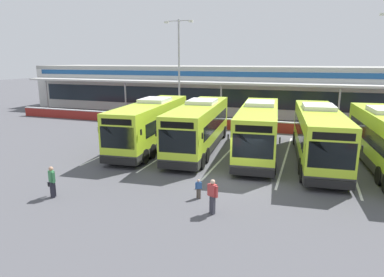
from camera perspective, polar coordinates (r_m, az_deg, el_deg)
The scene contains 16 objects.
ground_plane at distance 19.51m, azimuth 7.91°, elevation -7.35°, with size 200.00×200.00×0.00m, color #4C4C51.
terminal_building at distance 45.15m, azimuth 15.16°, elevation 7.88°, with size 70.00×13.00×6.00m.
red_barrier_wall at distance 33.23m, azimuth 13.10°, elevation 1.97°, with size 60.00×0.40×1.10m.
coach_bus_leftmost at distance 27.01m, azimuth -6.87°, elevation 2.36°, with size 3.91×12.34×3.78m.
coach_bus_left_centre at distance 25.81m, azimuth 1.26°, elevation 1.95°, with size 3.91×12.34×3.78m.
coach_bus_centre at distance 25.18m, azimuth 11.17°, elevation 1.42°, with size 3.91×12.34×3.78m.
coach_bus_right_centre at distance 24.40m, azimuth 20.54°, elevation 0.46°, with size 3.91×12.34×3.78m.
bay_stripe_far_west at distance 28.59m, azimuth -10.51°, elevation -0.82°, with size 0.14×13.00×0.01m, color silver.
bay_stripe_west at distance 26.77m, azimuth -2.70°, elevation -1.56°, with size 0.14×13.00×0.01m, color silver.
bay_stripe_mid_west at distance 25.52m, azimuth 6.07°, elevation -2.36°, with size 0.14×13.00×0.01m, color silver.
bay_stripe_centre at distance 24.93m, azimuth 15.51°, elevation -3.15°, with size 0.14×13.00×0.01m, color silver.
bay_stripe_mid_east at distance 25.04m, azimuth 25.14°, elevation -3.87°, with size 0.14×13.00×0.01m, color silver.
pedestrian_with_handbag at distance 18.45m, azimuth -22.59°, elevation -6.66°, with size 0.62×0.50×1.62m.
pedestrian_child at distance 17.02m, azimuth 1.12°, elevation -8.39°, with size 0.32×0.22×1.00m.
pedestrian_near_bin at distance 15.34m, azimuth 3.49°, elevation -9.56°, with size 0.53×0.39×1.62m.
lamp_post_west at distance 37.64m, azimuth -2.21°, elevation 12.36°, with size 3.24×0.28×11.00m.
Camera 1 is at (3.57, -17.95, 6.78)m, focal length 31.55 mm.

